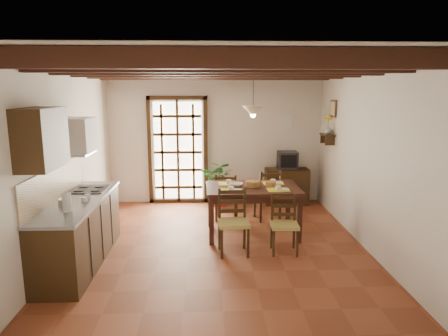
{
  "coord_description": "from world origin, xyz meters",
  "views": [
    {
      "loc": [
        -0.14,
        -5.96,
        2.4
      ],
      "look_at": [
        0.1,
        0.4,
        1.15
      ],
      "focal_mm": 32.0,
      "sensor_mm": 36.0,
      "label": 1
    }
  ],
  "objects_px": {
    "kitchen_counter": "(80,230)",
    "chair_near_left": "(233,234)",
    "potted_plant": "(218,179)",
    "pendant_lamp": "(253,110)",
    "crt_tv": "(287,160)",
    "dining_table": "(253,193)",
    "chair_near_right": "(284,235)",
    "sideboard": "(287,186)",
    "chair_far_left": "(227,205)",
    "chair_far_right": "(267,204)"
  },
  "relations": [
    {
      "from": "kitchen_counter",
      "to": "chair_near_left",
      "type": "distance_m",
      "value": 2.18
    },
    {
      "from": "potted_plant",
      "to": "pendant_lamp",
      "type": "xyz_separation_m",
      "value": [
        0.53,
        -1.63,
        1.51
      ]
    },
    {
      "from": "kitchen_counter",
      "to": "crt_tv",
      "type": "xyz_separation_m",
      "value": [
        3.46,
        2.82,
        0.48
      ]
    },
    {
      "from": "dining_table",
      "to": "potted_plant",
      "type": "relative_size",
      "value": 0.76
    },
    {
      "from": "dining_table",
      "to": "crt_tv",
      "type": "bearing_deg",
      "value": 61.65
    },
    {
      "from": "chair_near_right",
      "to": "sideboard",
      "type": "bearing_deg",
      "value": 81.24
    },
    {
      "from": "chair_near_right",
      "to": "dining_table",
      "type": "bearing_deg",
      "value": 119.98
    },
    {
      "from": "chair_far_left",
      "to": "chair_far_right",
      "type": "distance_m",
      "value": 0.77
    },
    {
      "from": "chair_near_right",
      "to": "chair_far_right",
      "type": "height_order",
      "value": "chair_far_right"
    },
    {
      "from": "kitchen_counter",
      "to": "sideboard",
      "type": "bearing_deg",
      "value": 39.26
    },
    {
      "from": "chair_near_right",
      "to": "chair_far_left",
      "type": "height_order",
      "value": "chair_far_left"
    },
    {
      "from": "sideboard",
      "to": "dining_table",
      "type": "bearing_deg",
      "value": -116.82
    },
    {
      "from": "sideboard",
      "to": "chair_far_right",
      "type": "bearing_deg",
      "value": -118.38
    },
    {
      "from": "pendant_lamp",
      "to": "crt_tv",
      "type": "bearing_deg",
      "value": 61.32
    },
    {
      "from": "chair_far_right",
      "to": "crt_tv",
      "type": "bearing_deg",
      "value": -130.45
    },
    {
      "from": "chair_near_right",
      "to": "potted_plant",
      "type": "xyz_separation_m",
      "value": [
        -0.92,
        2.5,
        0.3
      ]
    },
    {
      "from": "kitchen_counter",
      "to": "potted_plant",
      "type": "height_order",
      "value": "potted_plant"
    },
    {
      "from": "chair_far_left",
      "to": "sideboard",
      "type": "height_order",
      "value": "chair_far_left"
    },
    {
      "from": "chair_near_left",
      "to": "chair_far_right",
      "type": "bearing_deg",
      "value": 61.19
    },
    {
      "from": "chair_far_left",
      "to": "pendant_lamp",
      "type": "bearing_deg",
      "value": 128.73
    },
    {
      "from": "chair_far_right",
      "to": "crt_tv",
      "type": "xyz_separation_m",
      "value": [
        0.56,
        1.01,
        0.66
      ]
    },
    {
      "from": "sideboard",
      "to": "pendant_lamp",
      "type": "relative_size",
      "value": 1.07
    },
    {
      "from": "potted_plant",
      "to": "kitchen_counter",
      "type": "bearing_deg",
      "value": -126.01
    },
    {
      "from": "chair_near_right",
      "to": "chair_far_right",
      "type": "xyz_separation_m",
      "value": [
        -0.03,
        1.56,
        0.03
      ]
    },
    {
      "from": "kitchen_counter",
      "to": "chair_near_right",
      "type": "relative_size",
      "value": 2.6
    },
    {
      "from": "pendant_lamp",
      "to": "potted_plant",
      "type": "bearing_deg",
      "value": 107.83
    },
    {
      "from": "chair_near_left",
      "to": "crt_tv",
      "type": "bearing_deg",
      "value": 59.66
    },
    {
      "from": "chair_far_right",
      "to": "potted_plant",
      "type": "height_order",
      "value": "potted_plant"
    },
    {
      "from": "chair_far_left",
      "to": "crt_tv",
      "type": "relative_size",
      "value": 2.1
    },
    {
      "from": "sideboard",
      "to": "pendant_lamp",
      "type": "height_order",
      "value": "pendant_lamp"
    },
    {
      "from": "chair_near_right",
      "to": "pendant_lamp",
      "type": "height_order",
      "value": "pendant_lamp"
    },
    {
      "from": "chair_near_left",
      "to": "crt_tv",
      "type": "height_order",
      "value": "crt_tv"
    },
    {
      "from": "chair_near_left",
      "to": "sideboard",
      "type": "relative_size",
      "value": 1.07
    },
    {
      "from": "chair_near_right",
      "to": "potted_plant",
      "type": "height_order",
      "value": "potted_plant"
    },
    {
      "from": "kitchen_counter",
      "to": "crt_tv",
      "type": "bearing_deg",
      "value": 39.2
    },
    {
      "from": "dining_table",
      "to": "sideboard",
      "type": "distance_m",
      "value": 2.05
    },
    {
      "from": "chair_near_left",
      "to": "sideboard",
      "type": "distance_m",
      "value": 2.89
    },
    {
      "from": "chair_near_left",
      "to": "chair_far_left",
      "type": "xyz_separation_m",
      "value": [
        -0.03,
        1.56,
        -0.02
      ]
    },
    {
      "from": "kitchen_counter",
      "to": "chair_near_right",
      "type": "height_order",
      "value": "kitchen_counter"
    },
    {
      "from": "chair_near_left",
      "to": "chair_near_right",
      "type": "height_order",
      "value": "chair_near_left"
    },
    {
      "from": "potted_plant",
      "to": "sideboard",
      "type": "bearing_deg",
      "value": 2.57
    },
    {
      "from": "kitchen_counter",
      "to": "crt_tv",
      "type": "relative_size",
      "value": 5.29
    },
    {
      "from": "chair_far_left",
      "to": "pendant_lamp",
      "type": "distance_m",
      "value": 1.96
    },
    {
      "from": "chair_near_left",
      "to": "crt_tv",
      "type": "distance_m",
      "value": 2.96
    },
    {
      "from": "chair_far_right",
      "to": "chair_far_left",
      "type": "bearing_deg",
      "value": -10.54
    },
    {
      "from": "chair_far_right",
      "to": "pendant_lamp",
      "type": "height_order",
      "value": "pendant_lamp"
    },
    {
      "from": "chair_near_left",
      "to": "chair_far_left",
      "type": "relative_size",
      "value": 1.08
    },
    {
      "from": "chair_near_left",
      "to": "pendant_lamp",
      "type": "xyz_separation_m",
      "value": [
        0.37,
        0.88,
        1.78
      ]
    },
    {
      "from": "kitchen_counter",
      "to": "pendant_lamp",
      "type": "relative_size",
      "value": 2.66
    },
    {
      "from": "dining_table",
      "to": "crt_tv",
      "type": "relative_size",
      "value": 3.62
    }
  ]
}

